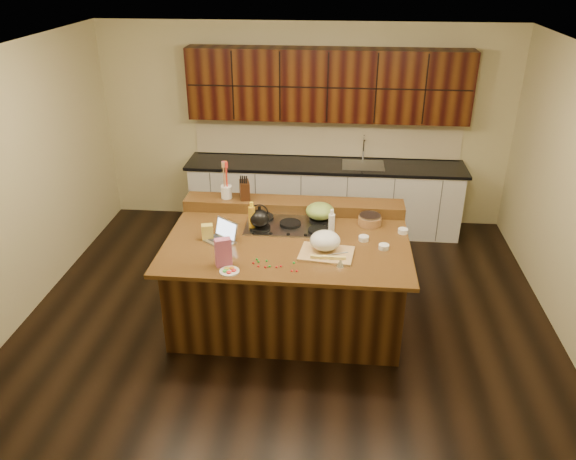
{
  "coord_description": "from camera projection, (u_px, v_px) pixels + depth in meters",
  "views": [
    {
      "loc": [
        0.46,
        -4.9,
        3.49
      ],
      "look_at": [
        0.0,
        0.05,
        1.0
      ],
      "focal_mm": 35.0,
      "sensor_mm": 36.0,
      "label": 1
    }
  ],
  "objects": [
    {
      "name": "gumdrop_7",
      "position": [
        294.0,
        263.0,
        5.12
      ],
      "size": [
        0.02,
        0.02,
        0.02
      ],
      "primitive_type": "ellipsoid",
      "color": "#198C26",
      "rests_on": "island"
    },
    {
      "name": "room",
      "position": [
        288.0,
        200.0,
        5.36
      ],
      "size": [
        5.52,
        5.02,
        2.72
      ],
      "color": "black",
      "rests_on": "ground"
    },
    {
      "name": "package_box",
      "position": [
        207.0,
        232.0,
        5.53
      ],
      "size": [
        0.13,
        0.11,
        0.16
      ],
      "primitive_type": "cube",
      "rotation": [
        0.0,
        0.0,
        0.28
      ],
      "color": "gold",
      "rests_on": "island"
    },
    {
      "name": "ramekin_c",
      "position": [
        364.0,
        238.0,
        5.53
      ],
      "size": [
        0.12,
        0.12,
        0.04
      ],
      "primitive_type": "cylinder",
      "rotation": [
        0.0,
        0.0,
        0.23
      ],
      "color": "white",
      "rests_on": "island"
    },
    {
      "name": "ramekin_b",
      "position": [
        403.0,
        231.0,
        5.67
      ],
      "size": [
        0.13,
        0.13,
        0.04
      ],
      "primitive_type": "cylinder",
      "rotation": [
        0.0,
        0.0,
        0.39
      ],
      "color": "white",
      "rests_on": "island"
    },
    {
      "name": "wooden_tray",
      "position": [
        325.0,
        243.0,
        5.28
      ],
      "size": [
        0.54,
        0.43,
        0.2
      ],
      "rotation": [
        0.0,
        0.0,
        -0.12
      ],
      "color": "tan",
      "rests_on": "island"
    },
    {
      "name": "laptop",
      "position": [
        223.0,
        236.0,
        5.51
      ],
      "size": [
        0.37,
        0.35,
        0.2
      ],
      "rotation": [
        0.0,
        0.0,
        -0.64
      ],
      "color": "#B7B7BC",
      "rests_on": "island"
    },
    {
      "name": "back_ledge",
      "position": [
        294.0,
        205.0,
        6.15
      ],
      "size": [
        2.4,
        0.3,
        0.12
      ],
      "primitive_type": "cube",
      "color": "black",
      "rests_on": "island"
    },
    {
      "name": "green_bowl",
      "position": [
        320.0,
        211.0,
        5.85
      ],
      "size": [
        0.36,
        0.36,
        0.16
      ],
      "primitive_type": "ellipsoid",
      "rotation": [
        0.0,
        0.0,
        0.23
      ],
      "color": "olive",
      "rests_on": "cooktop"
    },
    {
      "name": "gumdrop_0",
      "position": [
        281.0,
        266.0,
        5.06
      ],
      "size": [
        0.02,
        0.02,
        0.02
      ],
      "primitive_type": "ellipsoid",
      "color": "red",
      "rests_on": "island"
    },
    {
      "name": "ramekin_a",
      "position": [
        384.0,
        247.0,
        5.37
      ],
      "size": [
        0.13,
        0.13,
        0.04
      ],
      "primitive_type": "cylinder",
      "rotation": [
        0.0,
        0.0,
        0.33
      ],
      "color": "white",
      "rests_on": "island"
    },
    {
      "name": "knife_block",
      "position": [
        245.0,
        190.0,
        6.12
      ],
      "size": [
        0.14,
        0.18,
        0.2
      ],
      "primitive_type": "cube",
      "rotation": [
        0.0,
        0.0,
        0.26
      ],
      "color": "black",
      "rests_on": "back_ledge"
    },
    {
      "name": "strainer_bowl",
      "position": [
        370.0,
        221.0,
        5.84
      ],
      "size": [
        0.31,
        0.31,
        0.09
      ],
      "primitive_type": "cylinder",
      "rotation": [
        0.0,
        0.0,
        0.4
      ],
      "color": "#996B3F",
      "rests_on": "island"
    },
    {
      "name": "kitchen_timer",
      "position": [
        340.0,
        263.0,
        5.07
      ],
      "size": [
        0.11,
        0.11,
        0.07
      ],
      "primitive_type": "cone",
      "rotation": [
        0.0,
        0.0,
        -0.41
      ],
      "color": "silver",
      "rests_on": "island"
    },
    {
      "name": "utensil_crock",
      "position": [
        226.0,
        192.0,
        6.15
      ],
      "size": [
        0.14,
        0.14,
        0.14
      ],
      "primitive_type": "cylinder",
      "rotation": [
        0.0,
        0.0,
        0.2
      ],
      "color": "white",
      "rests_on": "back_ledge"
    },
    {
      "name": "gumdrop_5",
      "position": [
        270.0,
        266.0,
        5.06
      ],
      "size": [
        0.02,
        0.02,
        0.02
      ],
      "primitive_type": "ellipsoid",
      "color": "#198C26",
      "rests_on": "island"
    },
    {
      "name": "candy_plate",
      "position": [
        229.0,
        271.0,
        4.99
      ],
      "size": [
        0.2,
        0.2,
        0.01
      ],
      "primitive_type": "cylinder",
      "rotation": [
        0.0,
        0.0,
        -0.1
      ],
      "color": "white",
      "rests_on": "island"
    },
    {
      "name": "back_counter",
      "position": [
        326.0,
        159.0,
        7.48
      ],
      "size": [
        3.7,
        0.66,
        2.4
      ],
      "color": "silver",
      "rests_on": "ground"
    },
    {
      "name": "gumdrop_10",
      "position": [
        297.0,
        271.0,
        4.99
      ],
      "size": [
        0.02,
        0.02,
        0.02
      ],
      "primitive_type": "ellipsoid",
      "color": "red",
      "rests_on": "island"
    },
    {
      "name": "gumdrop_1",
      "position": [
        258.0,
        262.0,
        5.14
      ],
      "size": [
        0.02,
        0.02,
        0.02
      ],
      "primitive_type": "ellipsoid",
      "color": "#198C26",
      "rests_on": "island"
    },
    {
      "name": "island",
      "position": [
        288.0,
        279.0,
        5.76
      ],
      "size": [
        2.4,
        1.6,
        0.92
      ],
      "color": "black",
      "rests_on": "ground"
    },
    {
      "name": "gumdrop_6",
      "position": [
        253.0,
        263.0,
        5.12
      ],
      "size": [
        0.02,
        0.02,
        0.02
      ],
      "primitive_type": "ellipsoid",
      "color": "red",
      "rests_on": "island"
    },
    {
      "name": "pink_bag",
      "position": [
        223.0,
        252.0,
        5.04
      ],
      "size": [
        0.16,
        0.13,
        0.27
      ],
      "primitive_type": "cube",
      "rotation": [
        0.0,
        0.0,
        0.42
      ],
      "color": "#B8577D",
      "rests_on": "island"
    },
    {
      "name": "kettle",
      "position": [
        260.0,
        218.0,
        5.67
      ],
      "size": [
        0.27,
        0.27,
        0.19
      ],
      "primitive_type": "ellipsoid",
      "rotation": [
        0.0,
        0.0,
        -0.36
      ],
      "color": "black",
      "rests_on": "cooktop"
    },
    {
      "name": "gumdrop_11",
      "position": [
        267.0,
        261.0,
        5.15
      ],
      "size": [
        0.02,
        0.02,
        0.02
      ],
      "primitive_type": "ellipsoid",
      "color": "#198C26",
      "rests_on": "island"
    },
    {
      "name": "gumdrop_2",
      "position": [
        258.0,
        266.0,
        5.07
      ],
      "size": [
        0.02,
        0.02,
        0.02
      ],
      "primitive_type": "ellipsoid",
      "color": "red",
      "rests_on": "island"
    },
    {
      "name": "oil_bottle",
      "position": [
        252.0,
        219.0,
        5.66
      ],
      "size": [
        0.08,
        0.08,
        0.27
      ],
      "primitive_type": "cylinder",
      "rotation": [
        0.0,
        0.0,
        -0.13
      ],
      "color": "gold",
      "rests_on": "island"
    },
    {
      "name": "vinegar_bottle",
      "position": [
        331.0,
        226.0,
        5.54
      ],
      "size": [
        0.07,
        0.07,
        0.25
      ],
      "primitive_type": "cylinder",
      "rotation": [
        0.0,
        0.0,
        -0.18
      ],
      "color": "silver",
      "rests_on": "island"
    },
    {
      "name": "gumdrop_8",
      "position": [
        292.0,
        271.0,
        4.99
      ],
      "size": [
        0.02,
        0.02,
        0.02
      ],
      "primitive_type": "ellipsoid",
      "color": "red",
      "rests_on": "island"
    },
    {
      "name": "cooktop",
      "position": [
        290.0,
        225.0,
        5.81
      ],
      "size": [
        0.92,
        0.52,
        0.05
      ],
      "color": "gray",
      "rests_on": "island"
    },
    {
      "name": "gumdrop_9",
      "position": [
        257.0,
        259.0,
        5.18
      ],
      "size": [
        0.02,
        0.02,
        0.02
      ],
      "primitive_type": "ellipsoid",
      "color": "#198C26",
      "rests_on": "island"
    },
    {
      "name": "gumdrop_4",
      "position": [
        265.0,
        267.0,
        5.05
      ],
      "size": [
        0.02,
        0.02,
        0.02
      ],
      "primitive_type": "ellipsoid",
      "color": "red",
      "rests_on": "island"
    },
    {
      "name": "gumdrop_3",
      "position": [
        299.0,
        258.0,
        5.2
      ],
      "size": [
        0.02,
        0.02,
        0.02
      ],
      "primitive_type": "ellipsoid",
      "color": "#198C26",
      "rests_on": "island"
    },
    {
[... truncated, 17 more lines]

